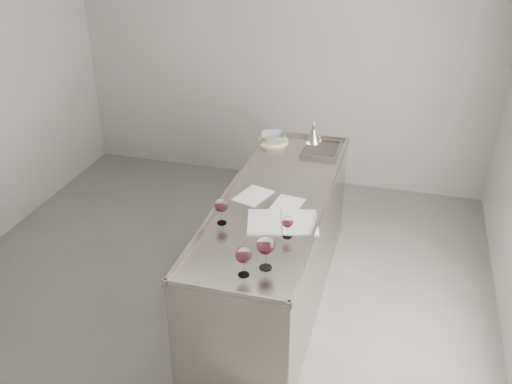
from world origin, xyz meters
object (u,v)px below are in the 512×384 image
(wine_glass_middle, at_px, (244,256))
(wine_funnel, at_px, (313,136))
(counter, at_px, (275,249))
(wine_glass_right, at_px, (266,246))
(notebook, at_px, (283,222))
(ceramic_bowl, at_px, (273,137))
(wine_glass_left, at_px, (221,206))
(wine_glass_small, at_px, (288,223))

(wine_glass_middle, distance_m, wine_funnel, 2.07)
(counter, distance_m, wine_glass_right, 1.09)
(notebook, bearing_deg, ceramic_bowl, 92.20)
(wine_glass_middle, xyz_separation_m, ceramic_bowl, (-0.32, 1.99, -0.09))
(counter, bearing_deg, wine_funnel, 86.12)
(counter, height_order, wine_glass_right, wine_glass_right)
(wine_glass_left, relative_size, wine_funnel, 0.88)
(counter, relative_size, wine_glass_middle, 12.52)
(wine_funnel, bearing_deg, wine_glass_left, -102.51)
(notebook, distance_m, wine_funnel, 1.44)
(notebook, bearing_deg, counter, 95.84)
(ceramic_bowl, bearing_deg, notebook, -73.31)
(wine_glass_middle, bearing_deg, wine_glass_small, 71.95)
(wine_glass_right, distance_m, wine_funnel, 1.97)
(wine_glass_small, height_order, wine_funnel, wine_funnel)
(wine_glass_right, xyz_separation_m, wine_funnel, (-0.08, 1.97, -0.09))
(wine_glass_left, xyz_separation_m, wine_glass_middle, (0.31, -0.53, 0.00))
(wine_glass_left, bearing_deg, wine_glass_small, -6.18)
(counter, height_order, wine_glass_middle, wine_glass_middle)
(wine_funnel, bearing_deg, notebook, -87.67)
(notebook, bearing_deg, wine_funnel, 77.84)
(wine_glass_left, xyz_separation_m, notebook, (0.40, 0.11, -0.13))
(wine_glass_right, bearing_deg, wine_glass_middle, -135.51)
(counter, height_order, wine_glass_small, wine_glass_small)
(wine_glass_right, bearing_deg, wine_glass_small, 82.47)
(counter, bearing_deg, ceramic_bowl, 105.36)
(wine_glass_middle, height_order, wine_glass_small, wine_glass_middle)
(wine_glass_right, bearing_deg, wine_funnel, 92.27)
(notebook, bearing_deg, wine_glass_left, -179.34)
(counter, xyz_separation_m, wine_glass_middle, (0.05, -0.99, 0.60))
(wine_glass_middle, bearing_deg, ceramic_bowl, 99.14)
(notebook, relative_size, ceramic_bowl, 2.47)
(wine_glass_middle, bearing_deg, counter, 92.62)
(counter, relative_size, notebook, 4.45)
(ceramic_bowl, bearing_deg, wine_glass_right, -77.27)
(wine_funnel, bearing_deg, wine_glass_small, -85.44)
(wine_glass_right, xyz_separation_m, notebook, (-0.02, 0.53, -0.15))
(notebook, distance_m, ceramic_bowl, 1.42)
(wine_glass_middle, distance_m, wine_glass_right, 0.15)
(wine_glass_left, relative_size, wine_glass_right, 0.85)
(wine_glass_left, distance_m, wine_funnel, 1.58)
(wine_glass_middle, height_order, ceramic_bowl, wine_glass_middle)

